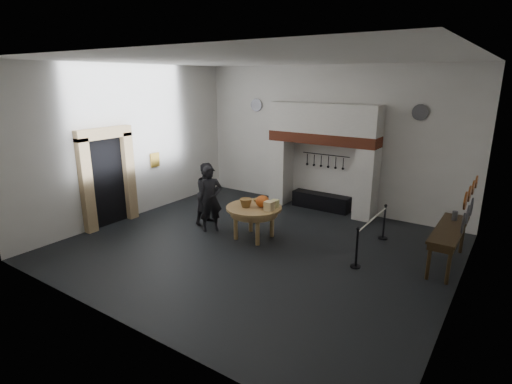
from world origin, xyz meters
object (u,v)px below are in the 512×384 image
Objects in this scene: visitor_near at (210,199)px; barrier_post_near at (357,249)px; visitor_far at (209,194)px; work_table at (254,208)px; side_table at (449,229)px; barrier_post_far at (384,223)px; iron_range at (321,201)px.

barrier_post_near is (4.18, 0.08, -0.46)m from visitor_near.
barrier_post_near is at bearing -80.85° from visitor_far.
side_table reaches higher than work_table.
side_table is at bearing -24.65° from barrier_post_far.
visitor_near is 5.97m from side_table.
side_table is (4.10, -2.14, 0.62)m from iron_range.
work_table reaches higher than iron_range.
barrier_post_far is (2.46, -1.38, 0.20)m from iron_range.
visitor_near reaches higher than iron_range.
visitor_far is at bearing -159.89° from barrier_post_far.
visitor_near is 0.83× the size of side_table.
side_table is 1.86m from barrier_post_far.
barrier_post_far reaches higher than iron_range.
visitor_near reaches higher than barrier_post_near.
iron_range is 0.86× the size of side_table.
side_table is at bearing 13.97° from work_table.
side_table is 2.44× the size of barrier_post_near.
side_table is 2.10m from barrier_post_near.
barrier_post_near and barrier_post_far have the same top height.
side_table and barrier_post_near have the same top height.
iron_range is at bearing 125.97° from barrier_post_near.
visitor_near is at bearing -167.20° from side_table.
visitor_far is at bearing 84.33° from visitor_near.
barrier_post_near is (2.46, -3.38, 0.20)m from iron_range.
barrier_post_far is (0.00, 2.00, 0.00)m from barrier_post_near.
visitor_near is at bearing -121.82° from visitor_far.
visitor_far is (-1.72, 0.20, 0.06)m from work_table.
visitor_near is at bearing -153.57° from barrier_post_far.
barrier_post_near is at bearing -142.83° from side_table.
barrier_post_far is at bearing -29.41° from iron_range.
iron_range is at bearing -21.54° from visitor_far.
visitor_near is (-1.32, -0.20, 0.07)m from work_table.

